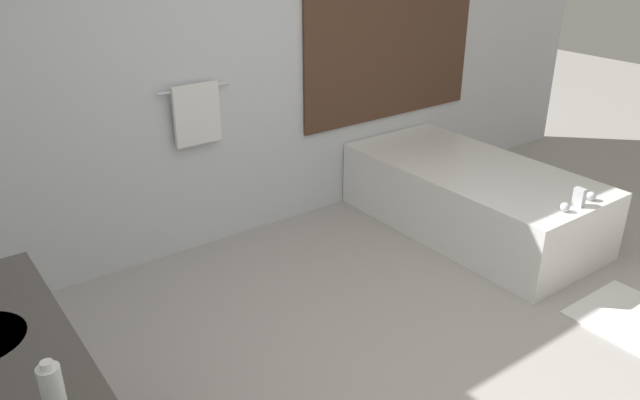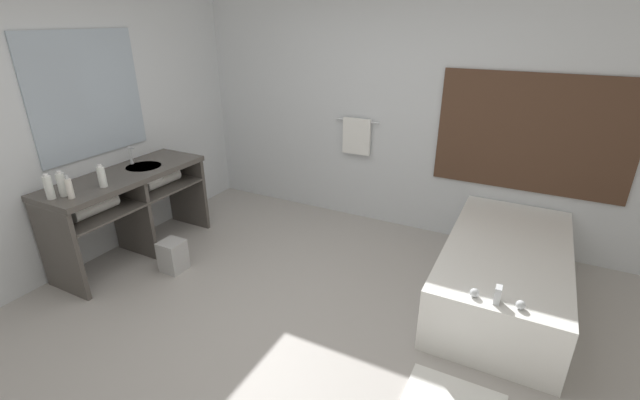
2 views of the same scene
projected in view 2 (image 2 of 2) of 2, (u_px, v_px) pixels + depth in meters
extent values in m
plane|color=#A8A39E|center=(278.00, 333.00, 3.23)|extent=(16.00, 16.00, 0.00)
cube|color=silver|center=(387.00, 104.00, 4.51)|extent=(7.40, 0.06, 2.70)
cube|color=#4C3323|center=(532.00, 134.00, 3.93)|extent=(1.70, 0.02, 1.10)
cylinder|color=silver|center=(357.00, 121.00, 4.66)|extent=(0.50, 0.02, 0.02)
cube|color=white|center=(357.00, 136.00, 4.72)|extent=(0.32, 0.04, 0.40)
cube|color=silver|center=(50.00, 125.00, 3.63)|extent=(0.06, 7.40, 2.70)
cube|color=#A3B2C1|center=(87.00, 95.00, 3.84)|extent=(0.02, 1.10, 1.10)
cube|color=#4C4742|center=(124.00, 176.00, 4.00)|extent=(0.58, 1.54, 0.05)
cube|color=#4C4742|center=(129.00, 198.00, 4.09)|extent=(0.55, 1.46, 0.02)
cylinder|color=white|center=(145.00, 173.00, 4.21)|extent=(0.33, 0.33, 0.14)
cube|color=#4C4742|center=(59.00, 251.00, 3.56)|extent=(0.54, 0.04, 0.80)
cube|color=#4C4742|center=(132.00, 217.00, 4.17)|extent=(0.54, 0.04, 0.80)
cube|color=#4C4742|center=(187.00, 191.00, 4.78)|extent=(0.54, 0.04, 0.80)
cylinder|color=white|center=(95.00, 207.00, 3.73)|extent=(0.13, 0.42, 0.13)
cylinder|color=white|center=(162.00, 179.00, 4.36)|extent=(0.13, 0.42, 0.13)
cylinder|color=silver|center=(132.00, 163.00, 4.24)|extent=(0.04, 0.04, 0.02)
cylinder|color=silver|center=(130.00, 154.00, 4.21)|extent=(0.02, 0.02, 0.16)
cube|color=silver|center=(132.00, 148.00, 4.16)|extent=(0.07, 0.01, 0.01)
cube|color=white|center=(504.00, 272.00, 3.55)|extent=(0.93, 1.88, 0.50)
ellipsoid|color=white|center=(506.00, 262.00, 3.51)|extent=(0.67, 1.35, 0.30)
cube|color=silver|center=(498.00, 295.00, 2.74)|extent=(0.04, 0.07, 0.12)
sphere|color=silver|center=(474.00, 293.00, 2.81)|extent=(0.06, 0.06, 0.06)
sphere|color=silver|center=(521.00, 305.00, 2.69)|extent=(0.06, 0.06, 0.06)
cylinder|color=silver|center=(49.00, 188.00, 3.40)|extent=(0.07, 0.07, 0.19)
cylinder|color=white|center=(46.00, 175.00, 3.36)|extent=(0.04, 0.04, 0.02)
cylinder|color=silver|center=(62.00, 185.00, 3.46)|extent=(0.07, 0.07, 0.19)
cylinder|color=white|center=(59.00, 172.00, 3.42)|extent=(0.04, 0.04, 0.02)
cylinder|color=silver|center=(102.00, 177.00, 3.65)|extent=(0.07, 0.07, 0.18)
cylinder|color=white|center=(99.00, 166.00, 3.61)|extent=(0.04, 0.04, 0.02)
cylinder|color=white|center=(70.00, 189.00, 3.42)|extent=(0.05, 0.05, 0.17)
cylinder|color=silver|center=(67.00, 177.00, 3.38)|extent=(0.02, 0.02, 0.03)
cube|color=#B2B2B2|center=(173.00, 256.00, 3.98)|extent=(0.21, 0.21, 0.30)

